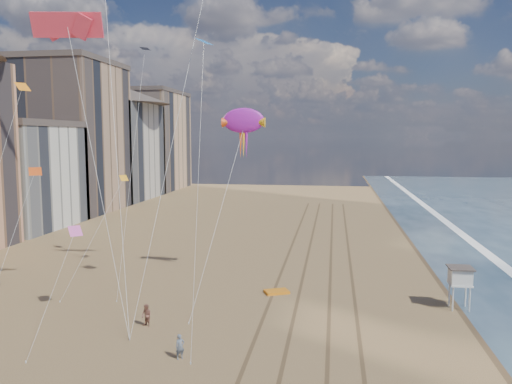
# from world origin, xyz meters

# --- Properties ---
(wet_sand) EXTENTS (260.00, 260.00, 0.00)m
(wet_sand) POSITION_xyz_m (19.00, 40.00, 0.00)
(wet_sand) COLOR #42301E
(wet_sand) RESTS_ON ground
(foam) EXTENTS (260.00, 260.00, 0.00)m
(foam) POSITION_xyz_m (23.20, 40.00, 0.00)
(foam) COLOR white
(foam) RESTS_ON ground
(tracks) EXTENTS (7.68, 120.00, 0.01)m
(tracks) POSITION_xyz_m (2.55, 30.00, 0.01)
(tracks) COLOR brown
(tracks) RESTS_ON ground
(buildings) EXTENTS (34.72, 131.35, 29.00)m
(buildings) POSITION_xyz_m (-45.73, 65.59, 13.55)
(buildings) COLOR #C6B284
(buildings) RESTS_ON ground
(lifeguard_stand) EXTENTS (1.99, 1.99, 3.60)m
(lifeguard_stand) POSITION_xyz_m (14.79, 24.94, 2.78)
(lifeguard_stand) COLOR silver
(lifeguard_stand) RESTS_ON ground
(grounded_kite) EXTENTS (2.55, 2.17, 0.25)m
(grounded_kite) POSITION_xyz_m (-0.87, 26.79, 0.12)
(grounded_kite) COLOR orange
(grounded_kite) RESTS_ON ground
(show_kite) EXTENTS (4.26, 6.34, 19.33)m
(show_kite) POSITION_xyz_m (-4.52, 29.77, 15.94)
(show_kite) COLOR purple
(show_kite) RESTS_ON ground
(kite_flyer_a) EXTENTS (0.72, 0.69, 1.66)m
(kite_flyer_a) POSITION_xyz_m (-5.52, 12.09, 0.83)
(kite_flyer_a) COLOR slate
(kite_flyer_a) RESTS_ON ground
(kite_flyer_b) EXTENTS (1.07, 0.99, 1.75)m
(kite_flyer_b) POSITION_xyz_m (-9.74, 17.05, 0.87)
(kite_flyer_b) COLOR brown
(kite_flyer_b) RESTS_ON ground
(small_kites) EXTENTS (19.26, 15.18, 16.66)m
(small_kites) POSITION_xyz_m (-16.29, 23.51, 15.84)
(small_kites) COLOR #ED5CBB
(small_kites) RESTS_ON ground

